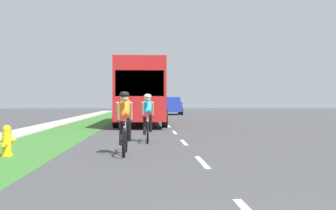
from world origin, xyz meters
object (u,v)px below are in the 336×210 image
Objects in this scene: fire_hydrant_yellow at (7,141)px; suv_blue at (171,105)px; cyclist_lead at (125,122)px; cyclist_trailing at (148,117)px; bus_red at (141,91)px.

fire_hydrant_yellow is 32.49m from suv_blue.
cyclist_lead is 31.90m from suv_blue.
suv_blue reaches higher than cyclist_lead.
cyclist_lead is at bearing -95.64° from suv_blue.
fire_hydrant_yellow is at bearing -100.60° from suv_blue.
cyclist_trailing is (0.58, 3.16, 0.00)m from cyclist_lead.
fire_hydrant_yellow is 0.16× the size of suv_blue.
fire_hydrant_yellow is at bearing -176.44° from cyclist_lead.
bus_red reaches higher than cyclist_lead.
bus_red is (-0.35, 11.21, 1.17)m from cyclist_trailing.
cyclist_trailing is 28.70m from suv_blue.
bus_red is 2.47× the size of suv_blue.
cyclist_trailing is at bearing 79.61° from cyclist_lead.
cyclist_lead is (2.84, 0.18, 0.44)m from fire_hydrant_yellow.
cyclist_trailing is (3.42, 3.34, 0.44)m from fire_hydrant_yellow.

